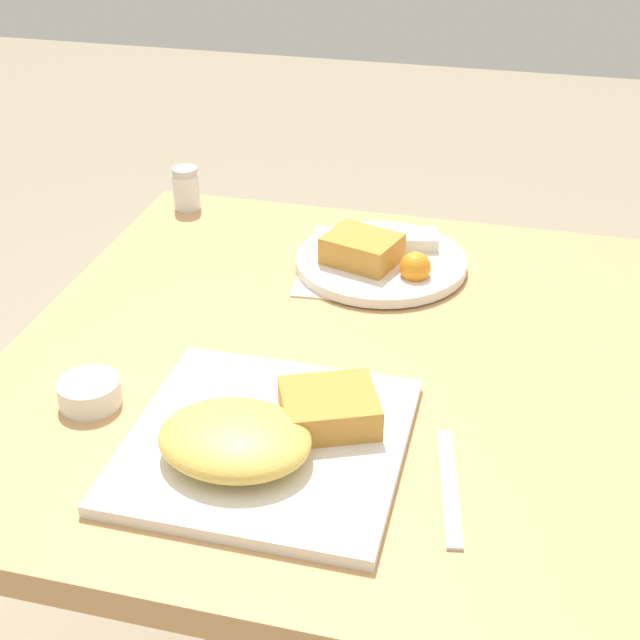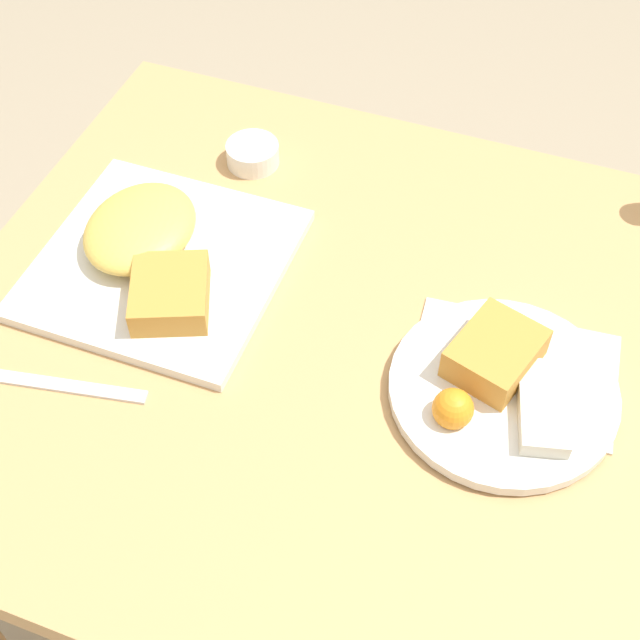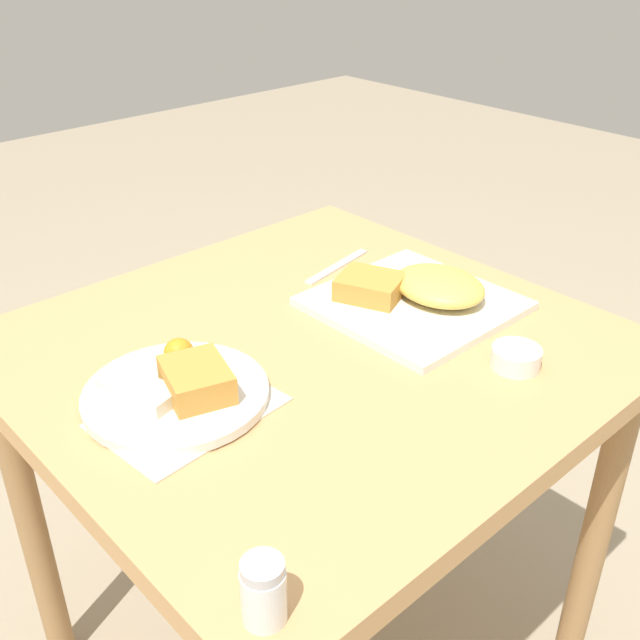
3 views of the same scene
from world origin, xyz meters
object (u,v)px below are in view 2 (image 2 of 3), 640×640
Objects in this scene: plate_square_near at (155,254)px; plate_oval_far at (501,384)px; sauce_ramekin at (253,153)px; butter_knife at (70,387)px.

plate_square_near is 0.44m from plate_oval_far.
sauce_ramekin is at bearing 170.63° from plate_square_near.
plate_square_near reaches higher than butter_knife.
plate_oval_far is 1.43× the size of butter_knife.
plate_oval_far is at bearing 57.22° from sauce_ramekin.
plate_oval_far is 3.49× the size of sauce_ramekin.
sauce_ramekin is 0.41× the size of butter_knife.
plate_oval_far is at bearing 84.60° from plate_square_near.
plate_square_near is at bearing -9.37° from sauce_ramekin.
butter_knife is at bearing -1.86° from plate_square_near.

